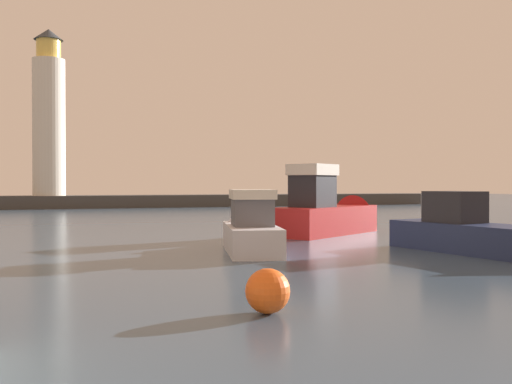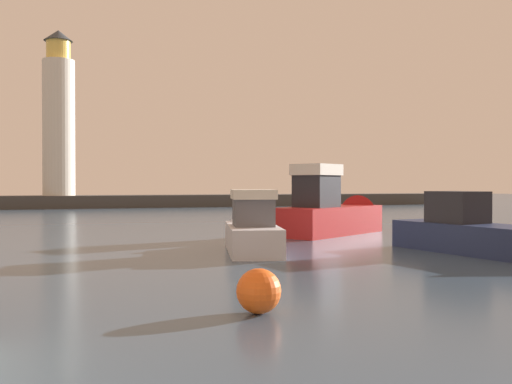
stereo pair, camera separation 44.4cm
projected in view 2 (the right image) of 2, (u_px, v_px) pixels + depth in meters
name	position (u px, v px, depth m)	size (l,w,h in m)	color
ground_plane	(151.00, 229.00, 35.44)	(220.00, 220.00, 0.00)	#384C60
breakwater	(110.00, 201.00, 66.93)	(83.07, 4.21, 1.41)	#423F3D
lighthouse	(59.00, 117.00, 65.07)	(3.49, 3.49, 18.41)	silver
motorboat_1	(251.00, 230.00, 23.94)	(3.27, 6.88, 2.82)	silver
motorboat_2	(495.00, 236.00, 21.96)	(3.46, 8.78, 2.84)	#1E284C
motorboat_3	(339.00, 213.00, 32.29)	(8.95, 7.02, 4.16)	#B21E1E
mooring_buoy	(259.00, 291.00, 12.23)	(0.95, 0.95, 0.95)	#EA5919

